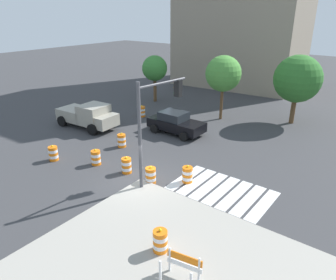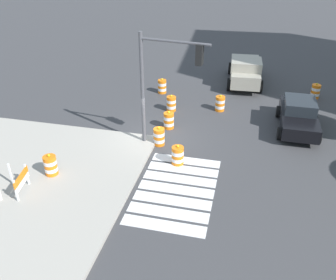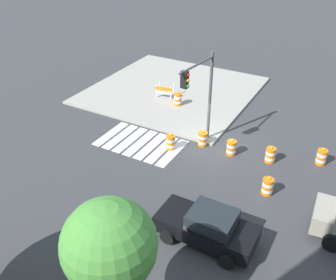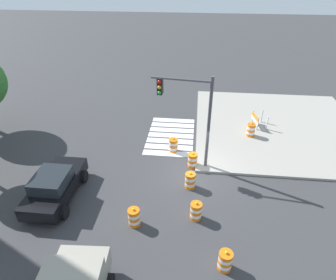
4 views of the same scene
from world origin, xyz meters
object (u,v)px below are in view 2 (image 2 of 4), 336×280
at_px(pickup_truck, 245,71).
at_px(traffic_barrel_crosswalk_end, 162,86).
at_px(traffic_barrel_near_corner, 159,137).
at_px(traffic_barrel_median_near, 178,156).
at_px(sports_car, 299,115).
at_px(traffic_barrel_lane_center, 220,104).
at_px(traffic_barrel_on_sidewalk, 51,165).
at_px(traffic_barrel_median_far, 315,91).
at_px(traffic_barrel_opposite_curb, 169,120).
at_px(traffic_light_pole, 165,73).
at_px(construction_barricade, 18,181).
at_px(traffic_barrel_far_curb, 171,104).

relative_size(pickup_truck, traffic_barrel_crosswalk_end, 5.16).
xyz_separation_m(traffic_barrel_near_corner, traffic_barrel_median_near, (1.51, 1.28, 0.00)).
bearing_deg(sports_car, traffic_barrel_median_near, -48.92).
bearing_deg(traffic_barrel_lane_center, traffic_barrel_on_sidewalk, -37.11).
xyz_separation_m(traffic_barrel_crosswalk_end, traffic_barrel_lane_center, (1.87, 4.06, 0.00)).
height_order(traffic_barrel_median_far, traffic_barrel_opposite_curb, same).
bearing_deg(traffic_light_pole, traffic_barrel_opposite_curb, -171.78).
bearing_deg(traffic_barrel_median_far, traffic_barrel_opposite_curb, -53.14).
bearing_deg(traffic_light_pole, traffic_barrel_crosswalk_end, -164.61).
bearing_deg(traffic_barrel_lane_center, construction_barricade, -35.31).
relative_size(traffic_barrel_median_far, traffic_barrel_lane_center, 1.00).
height_order(traffic_barrel_crosswalk_end, traffic_barrel_far_curb, same).
bearing_deg(traffic_barrel_median_near, traffic_light_pole, -145.90).
bearing_deg(traffic_barrel_on_sidewalk, traffic_light_pole, 130.46).
bearing_deg(traffic_barrel_on_sidewalk, pickup_truck, 150.05).
height_order(pickup_truck, traffic_barrel_lane_center, pickup_truck).
xyz_separation_m(traffic_barrel_median_far, traffic_light_pole, (8.22, -7.98, 3.46)).
bearing_deg(construction_barricade, traffic_barrel_far_curb, 155.57).
relative_size(pickup_truck, traffic_light_pole, 0.96).
relative_size(traffic_barrel_crosswalk_end, traffic_barrel_opposite_curb, 1.00).
height_order(sports_car, construction_barricade, sports_car).
height_order(traffic_barrel_near_corner, traffic_barrel_median_far, same).
distance_m(traffic_barrel_lane_center, traffic_light_pole, 6.38).
bearing_deg(traffic_barrel_opposite_curb, pickup_truck, 154.25).
xyz_separation_m(sports_car, traffic_light_pole, (3.55, -6.55, 3.10)).
relative_size(sports_car, pickup_truck, 0.82).
height_order(sports_car, traffic_barrel_near_corner, sports_car).
height_order(traffic_barrel_median_far, traffic_barrel_lane_center, same).
distance_m(traffic_barrel_lane_center, construction_barricade, 12.25).
height_order(traffic_barrel_crosswalk_end, traffic_barrel_median_far, same).
bearing_deg(traffic_barrel_far_curb, traffic_barrel_lane_center, 103.52).
distance_m(sports_car, traffic_barrel_crosswalk_end, 9.01).
bearing_deg(pickup_truck, traffic_barrel_crosswalk_end, -61.22).
relative_size(traffic_barrel_near_corner, traffic_barrel_on_sidewalk, 1.00).
bearing_deg(traffic_barrel_lane_center, traffic_barrel_median_near, -11.51).
height_order(traffic_barrel_near_corner, traffic_barrel_far_curb, same).
xyz_separation_m(sports_car, traffic_barrel_far_curb, (-0.67, -7.21, -0.36)).
relative_size(traffic_barrel_far_curb, traffic_barrel_lane_center, 1.00).
relative_size(sports_car, traffic_barrel_on_sidewalk, 4.22).
relative_size(traffic_barrel_median_far, traffic_barrel_far_curb, 1.00).
relative_size(traffic_barrel_median_near, construction_barricade, 0.75).
xyz_separation_m(traffic_barrel_near_corner, traffic_barrel_opposite_curb, (-1.86, 0.07, 0.00)).
relative_size(traffic_barrel_median_far, traffic_light_pole, 0.19).
xyz_separation_m(pickup_truck, traffic_light_pole, (9.65, -3.39, 2.94)).
xyz_separation_m(construction_barricade, traffic_light_pole, (-5.10, 4.88, 3.19)).
bearing_deg(traffic_light_pole, traffic_barrel_on_sidewalk, -49.54).
bearing_deg(traffic_barrel_near_corner, traffic_barrel_lane_center, 151.72).
relative_size(pickup_truck, traffic_barrel_on_sidewalk, 5.16).
relative_size(sports_car, traffic_barrel_median_far, 4.22).
relative_size(construction_barricade, traffic_light_pole, 0.25).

